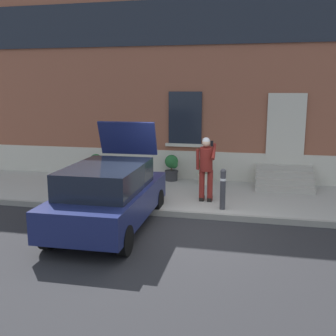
% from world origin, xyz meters
% --- Properties ---
extents(ground_plane, '(80.00, 80.00, 0.00)m').
position_xyz_m(ground_plane, '(0.00, 0.00, 0.00)').
color(ground_plane, '#232326').
extents(sidewalk, '(24.00, 3.60, 0.15)m').
position_xyz_m(sidewalk, '(0.00, 2.80, 0.07)').
color(sidewalk, '#99968E').
rests_on(sidewalk, ground).
extents(curb_edge, '(24.00, 0.12, 0.15)m').
position_xyz_m(curb_edge, '(0.00, 0.94, 0.07)').
color(curb_edge, gray).
rests_on(curb_edge, ground).
extents(building_facade, '(24.00, 1.52, 7.50)m').
position_xyz_m(building_facade, '(0.01, 5.29, 3.73)').
color(building_facade, brown).
rests_on(building_facade, ground).
extents(entrance_stoop, '(1.71, 1.28, 0.64)m').
position_xyz_m(entrance_stoop, '(2.51, 4.12, 0.39)').
color(entrance_stoop, '#9E998E').
rests_on(entrance_stoop, sidewalk).
extents(hatchback_car_navy, '(1.85, 4.10, 2.34)m').
position_xyz_m(hatchback_car_navy, '(-1.55, -0.22, 0.80)').
color(hatchback_car_navy, '#161E4C').
rests_on(hatchback_car_navy, ground).
extents(bollard_near_person, '(0.15, 0.15, 1.04)m').
position_xyz_m(bollard_near_person, '(0.87, 1.35, 0.71)').
color(bollard_near_person, '#333338').
rests_on(bollard_near_person, sidewalk).
extents(person_on_phone, '(0.51, 0.49, 1.75)m').
position_xyz_m(person_on_phone, '(0.36, 1.96, 1.15)').
color(person_on_phone, maroon).
rests_on(person_on_phone, sidewalk).
extents(planter_terracotta, '(0.44, 0.44, 0.86)m').
position_xyz_m(planter_terracotta, '(-3.55, 3.83, 0.61)').
color(planter_terracotta, '#B25B38').
rests_on(planter_terracotta, sidewalk).
extents(planter_charcoal, '(0.44, 0.44, 0.86)m').
position_xyz_m(planter_charcoal, '(-1.06, 4.21, 0.61)').
color(planter_charcoal, '#2D2D30').
rests_on(planter_charcoal, sidewalk).
extents(planter_cream, '(0.44, 0.44, 0.86)m').
position_xyz_m(planter_cream, '(0.07, 3.97, 0.61)').
color(planter_cream, beige).
rests_on(planter_cream, sidewalk).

